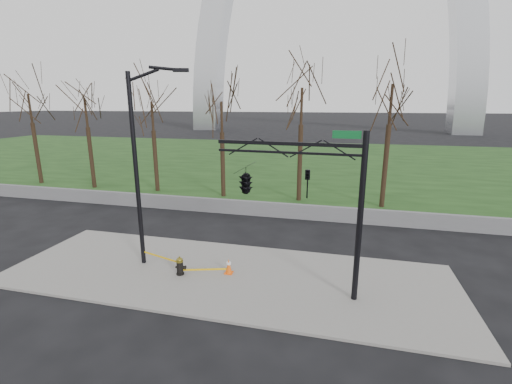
% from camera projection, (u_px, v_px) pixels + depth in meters
% --- Properties ---
extents(ground, '(500.00, 500.00, 0.00)m').
position_uv_depth(ground, '(226.00, 276.00, 14.25)').
color(ground, black).
rests_on(ground, ground).
extents(sidewalk, '(18.00, 6.00, 0.10)m').
position_uv_depth(sidewalk, '(226.00, 275.00, 14.24)').
color(sidewalk, gray).
rests_on(sidewalk, ground).
extents(grass_strip, '(120.00, 40.00, 0.06)m').
position_uv_depth(grass_strip, '(305.00, 160.00, 42.46)').
color(grass_strip, '#193714').
rests_on(grass_strip, ground).
extents(guardrail, '(60.00, 0.30, 0.90)m').
position_uv_depth(guardrail, '(267.00, 209.00, 21.66)').
color(guardrail, '#59595B').
rests_on(guardrail, ground).
extents(tree_row, '(32.09, 4.00, 8.48)m').
position_uv_depth(tree_row, '(187.00, 139.00, 26.10)').
color(tree_row, black).
rests_on(tree_row, ground).
extents(fire_hydrant, '(0.48, 0.32, 0.78)m').
position_uv_depth(fire_hydrant, '(180.00, 266.00, 14.10)').
color(fire_hydrant, black).
rests_on(fire_hydrant, sidewalk).
extents(traffic_cone, '(0.33, 0.33, 0.63)m').
position_uv_depth(traffic_cone, '(229.00, 266.00, 14.22)').
color(traffic_cone, '#F6580C').
rests_on(traffic_cone, sidewalk).
extents(street_light, '(2.30, 0.96, 8.21)m').
position_uv_depth(street_light, '(141.00, 157.00, 14.14)').
color(street_light, black).
rests_on(street_light, ground).
extents(traffic_signal_mast, '(5.10, 2.51, 6.00)m').
position_uv_depth(traffic_signal_mast, '(267.00, 182.00, 12.33)').
color(traffic_signal_mast, black).
rests_on(traffic_signal_mast, ground).
extents(caution_tape, '(3.90, 0.63, 0.41)m').
position_uv_depth(caution_tape, '(181.00, 263.00, 14.41)').
color(caution_tape, '#E8B10C').
rests_on(caution_tape, ground).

